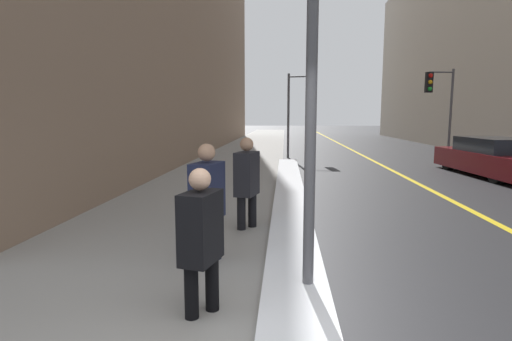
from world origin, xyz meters
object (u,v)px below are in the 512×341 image
lamp_post (313,10)px  pedestrian_trailing (247,179)px  traffic_light_near (303,97)px  pedestrian_nearside (207,197)px  traffic_light_far (438,94)px  pedestrian_in_glasses (201,235)px  parked_car_maroon (493,158)px

lamp_post → pedestrian_trailing: lamp_post is taller
traffic_light_near → pedestrian_trailing: bearing=-87.6°
lamp_post → pedestrian_trailing: size_ratio=3.16×
traffic_light_near → pedestrian_nearside: size_ratio=2.43×
lamp_post → pedestrian_nearside: size_ratio=3.15×
traffic_light_near → pedestrian_trailing: 12.35m
traffic_light_near → pedestrian_nearside: (-1.84, -13.75, -1.94)m
traffic_light_near → pedestrian_nearside: traffic_light_near is taller
lamp_post → traffic_light_far: size_ratio=1.25×
traffic_light_near → pedestrian_nearside: 14.01m
pedestrian_in_glasses → pedestrian_nearside: bearing=-157.0°
pedestrian_nearside → parked_car_maroon: bearing=151.4°
pedestrian_nearside → pedestrian_trailing: size_ratio=1.00×
pedestrian_trailing → traffic_light_near: bearing=-172.5°
traffic_light_far → pedestrian_in_glasses: size_ratio=2.75×
lamp_post → traffic_light_near: (0.54, 14.69, -0.19)m
traffic_light_far → pedestrian_nearside: 15.85m
traffic_light_far → pedestrian_trailing: 14.27m
traffic_light_near → traffic_light_far: (6.03, -0.15, 0.10)m
parked_car_maroon → traffic_light_far: bearing=-4.0°
pedestrian_in_glasses → parked_car_maroon: pedestrian_in_glasses is taller
pedestrian_in_glasses → traffic_light_near: bearing=-171.7°
traffic_light_near → pedestrian_nearside: bearing=-88.3°
traffic_light_far → pedestrian_nearside: traffic_light_far is taller
traffic_light_far → parked_car_maroon: traffic_light_far is taller
lamp_post → traffic_light_near: lamp_post is taller
lamp_post → traffic_light_near: bearing=87.9°
pedestrian_trailing → parked_car_maroon: (7.50, 6.78, -0.29)m
lamp_post → pedestrian_in_glasses: bearing=-154.3°
pedestrian_nearside → parked_car_maroon: 11.54m
pedestrian_nearside → pedestrian_trailing: 1.68m
traffic_light_far → lamp_post: bearing=57.2°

